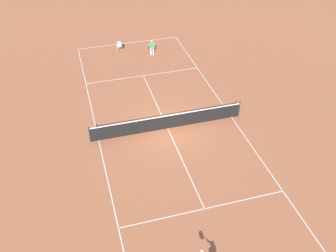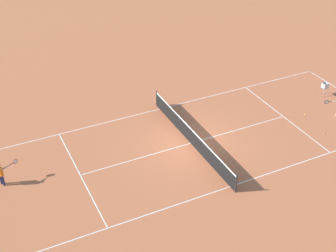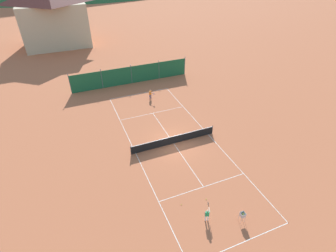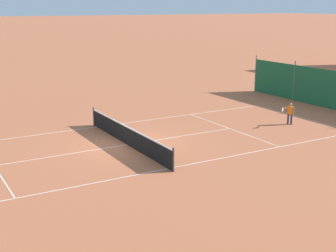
{
  "view_description": "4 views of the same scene",
  "coord_description": "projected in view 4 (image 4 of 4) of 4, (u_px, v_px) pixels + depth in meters",
  "views": [
    {
      "loc": [
        5.0,
        17.69,
        14.36
      ],
      "look_at": [
        0.26,
        1.0,
        0.97
      ],
      "focal_mm": 42.0,
      "sensor_mm": 36.0,
      "label": 1
    },
    {
      "loc": [
        -18.58,
        10.47,
        15.2
      ],
      "look_at": [
        1.09,
        0.89,
        0.77
      ],
      "focal_mm": 50.0,
      "sensor_mm": 36.0,
      "label": 2
    },
    {
      "loc": [
        -8.67,
        -19.4,
        17.04
      ],
      "look_at": [
        0.02,
        1.6,
        1.17
      ],
      "focal_mm": 28.0,
      "sensor_mm": 36.0,
      "label": 3
    },
    {
      "loc": [
        20.52,
        -9.44,
        6.78
      ],
      "look_at": [
        1.96,
        1.24,
        1.25
      ],
      "focal_mm": 50.0,
      "sensor_mm": 36.0,
      "label": 4
    }
  ],
  "objects": [
    {
      "name": "court_line_markings",
      "position": [
        127.0,
        145.0,
        23.47
      ],
      "size": [
        8.25,
        23.85,
        0.01
      ],
      "color": "white",
      "rests_on": "ground"
    },
    {
      "name": "tennis_ball_mid_court",
      "position": [
        97.0,
        141.0,
        24.02
      ],
      "size": [
        0.07,
        0.07,
        0.07
      ],
      "primitive_type": "sphere",
      "color": "#CCE033",
      "rests_on": "ground"
    },
    {
      "name": "player_near_service",
      "position": [
        290.0,
        112.0,
        27.29
      ],
      "size": [
        0.48,
        1.09,
        1.28
      ],
      "color": "#23284C",
      "rests_on": "ground"
    },
    {
      "name": "tennis_net",
      "position": [
        127.0,
        135.0,
        23.35
      ],
      "size": [
        9.18,
        0.08,
        1.06
      ],
      "color": "#2D2D2D",
      "rests_on": "ground"
    },
    {
      "name": "ground_plane",
      "position": [
        127.0,
        145.0,
        23.47
      ],
      "size": [
        600.0,
        600.0,
        0.0
      ],
      "primitive_type": "plane",
      "color": "#B7603D"
    }
  ]
}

